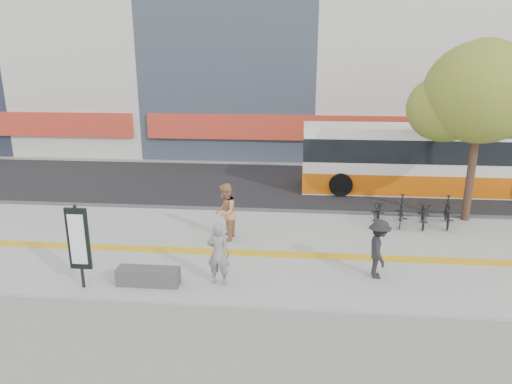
# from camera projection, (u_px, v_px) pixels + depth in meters

# --- Properties ---
(ground) EXTENTS (120.00, 120.00, 0.00)m
(ground) POSITION_uv_depth(u_px,v_px,m) (254.00, 271.00, 12.67)
(ground) COLOR slate
(ground) RESTS_ON ground
(sidewalk) EXTENTS (40.00, 7.00, 0.08)m
(sidewalk) POSITION_uv_depth(u_px,v_px,m) (259.00, 248.00, 14.10)
(sidewalk) COLOR gray
(sidewalk) RESTS_ON ground
(tactile_strip) EXTENTS (40.00, 0.45, 0.01)m
(tactile_strip) POSITION_uv_depth(u_px,v_px,m) (257.00, 253.00, 13.61)
(tactile_strip) COLOR gold
(tactile_strip) RESTS_ON sidewalk
(street) EXTENTS (40.00, 8.00, 0.06)m
(street) POSITION_uv_depth(u_px,v_px,m) (273.00, 185.00, 21.27)
(street) COLOR black
(street) RESTS_ON ground
(curb) EXTENTS (40.00, 0.25, 0.14)m
(curb) POSITION_uv_depth(u_px,v_px,m) (267.00, 211.00, 17.43)
(curb) COLOR #353638
(curb) RESTS_ON ground
(bench) EXTENTS (1.60, 0.45, 0.45)m
(bench) POSITION_uv_depth(u_px,v_px,m) (148.00, 276.00, 11.68)
(bench) COLOR #353638
(bench) RESTS_ON sidewalk
(signboard) EXTENTS (0.55, 0.10, 2.20)m
(signboard) POSITION_uv_depth(u_px,v_px,m) (78.00, 240.00, 11.24)
(signboard) COLOR black
(signboard) RESTS_ON sidewalk
(street_tree) EXTENTS (4.40, 3.80, 6.31)m
(street_tree) POSITION_uv_depth(u_px,v_px,m) (480.00, 94.00, 15.36)
(street_tree) COLOR #372519
(street_tree) RESTS_ON sidewalk
(bus) EXTENTS (10.78, 2.56, 2.87)m
(bus) POSITION_uv_depth(u_px,v_px,m) (427.00, 161.00, 19.78)
(bus) COLOR white
(bus) RESTS_ON street
(bicycle_row) EXTENTS (3.27, 1.84, 1.02)m
(bicycle_row) POSITION_uv_depth(u_px,v_px,m) (412.00, 211.00, 15.87)
(bicycle_row) COLOR black
(bicycle_row) RESTS_ON sidewalk
(seated_woman) EXTENTS (0.66, 0.48, 1.67)m
(seated_woman) POSITION_uv_depth(u_px,v_px,m) (219.00, 253.00, 11.58)
(seated_woman) COLOR black
(seated_woman) RESTS_ON sidewalk
(pedestrian_tan) EXTENTS (0.76, 0.95, 1.86)m
(pedestrian_tan) POSITION_uv_depth(u_px,v_px,m) (225.00, 212.00, 14.39)
(pedestrian_tan) COLOR #B17C53
(pedestrian_tan) RESTS_ON sidewalk
(pedestrian_dark) EXTENTS (0.61, 1.04, 1.59)m
(pedestrian_dark) POSITION_uv_depth(u_px,v_px,m) (379.00, 249.00, 11.94)
(pedestrian_dark) COLOR black
(pedestrian_dark) RESTS_ON sidewalk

